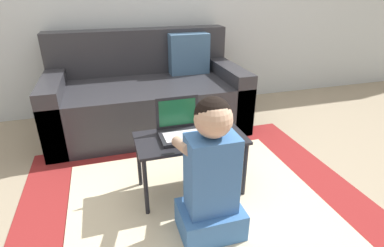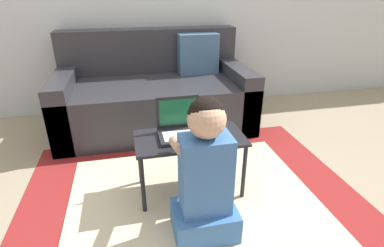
% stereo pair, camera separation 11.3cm
% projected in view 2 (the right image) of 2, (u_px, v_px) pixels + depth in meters
% --- Properties ---
extents(ground_plane, '(16.00, 16.00, 0.00)m').
position_uv_depth(ground_plane, '(197.00, 187.00, 1.90)').
color(ground_plane, gray).
extents(area_rug, '(2.01, 1.82, 0.01)m').
position_uv_depth(area_rug, '(197.00, 209.00, 1.71)').
color(area_rug, maroon).
rests_on(area_rug, ground_plane).
extents(couch, '(1.62, 0.89, 0.81)m').
position_uv_depth(couch, '(155.00, 94.00, 2.67)').
color(couch, '#2D2D33').
rests_on(couch, ground_plane).
extents(laptop_desk, '(0.63, 0.32, 0.37)m').
position_uv_depth(laptop_desk, '(190.00, 144.00, 1.73)').
color(laptop_desk, black).
rests_on(laptop_desk, ground_plane).
extents(laptop, '(0.25, 0.20, 0.21)m').
position_uv_depth(laptop, '(180.00, 130.00, 1.72)').
color(laptop, '#232328').
rests_on(laptop, laptop_desk).
extents(computer_mouse, '(0.08, 0.10, 0.04)m').
position_uv_depth(computer_mouse, '(213.00, 130.00, 1.74)').
color(computer_mouse, '#B2B7C1').
rests_on(computer_mouse, laptop_desk).
extents(person_seated, '(0.31, 0.36, 0.74)m').
position_uv_depth(person_seated, '(205.00, 176.00, 1.41)').
color(person_seated, '#3D70B2').
rests_on(person_seated, ground_plane).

